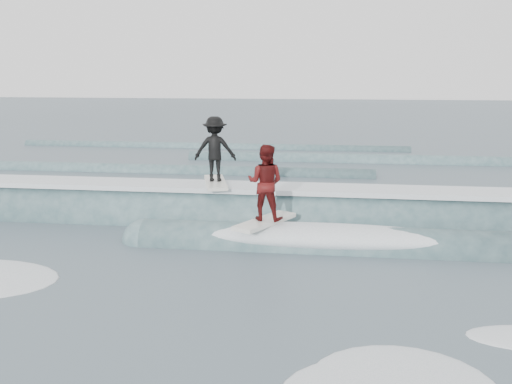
# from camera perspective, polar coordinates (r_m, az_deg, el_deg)

# --- Properties ---
(ground) EXTENTS (160.00, 160.00, 0.00)m
(ground) POSITION_cam_1_polar(r_m,az_deg,el_deg) (10.36, -4.16, -12.24)
(ground) COLOR #394A53
(ground) RESTS_ON ground
(breaking_wave) EXTENTS (20.76, 3.79, 2.02)m
(breaking_wave) POSITION_cam_1_polar(r_m,az_deg,el_deg) (15.88, 1.56, -3.33)
(breaking_wave) COLOR #355359
(breaking_wave) RESTS_ON ground
(surfer_black) EXTENTS (1.23, 2.07, 1.93)m
(surfer_black) POSITION_cam_1_polar(r_m,az_deg,el_deg) (16.16, -4.12, 4.08)
(surfer_black) COLOR silver
(surfer_black) RESTS_ON ground
(surfer_red) EXTENTS (1.42, 2.02, 1.96)m
(surfer_red) POSITION_cam_1_polar(r_m,az_deg,el_deg) (13.83, 0.93, 0.62)
(surfer_red) COLOR silver
(surfer_red) RESTS_ON ground
(whitewater) EXTENTS (14.35, 5.86, 0.10)m
(whitewater) POSITION_cam_1_polar(r_m,az_deg,el_deg) (9.82, -6.89, -13.71)
(whitewater) COLOR white
(whitewater) RESTS_ON ground
(far_swells) EXTENTS (35.25, 8.65, 0.80)m
(far_swells) POSITION_cam_1_polar(r_m,az_deg,el_deg) (27.38, 1.42, 3.08)
(far_swells) COLOR #355359
(far_swells) RESTS_ON ground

